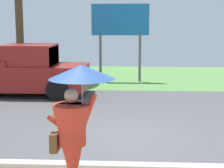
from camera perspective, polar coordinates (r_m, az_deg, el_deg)
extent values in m
cube|color=#4C4C4F|center=(10.93, 2.40, -5.10)|extent=(40.00, 8.00, 0.10)
cube|color=#578642|center=(18.78, 2.77, 1.07)|extent=(40.00, 8.00, 0.10)
cube|color=#B2AD9E|center=(7.10, 1.89, -12.50)|extent=(40.00, 0.24, 0.10)
cone|color=#B22D1E|center=(5.99, -6.10, -9.91)|extent=(0.60, 0.60, 1.45)
cylinder|color=#B22D1E|center=(5.86, -6.17, -6.23)|extent=(0.44, 0.44, 0.65)
sphere|color=tan|center=(5.76, -6.25, -1.77)|extent=(0.22, 0.22, 0.22)
cylinder|color=#B22D1E|center=(5.76, -3.46, -3.66)|extent=(0.24, 0.09, 0.45)
cylinder|color=#B22D1E|center=(5.92, -8.64, -5.80)|extent=(0.29, 0.08, 0.24)
cylinder|color=gray|center=(5.72, -4.60, -1.45)|extent=(0.02, 0.02, 0.75)
cone|color=#33569E|center=(5.67, -4.64, 1.88)|extent=(1.02, 1.02, 0.22)
cylinder|color=gray|center=(5.66, -4.66, 3.08)|extent=(0.02, 0.02, 0.10)
cube|color=beige|center=(5.93, -8.98, -4.80)|extent=(0.02, 0.11, 0.16)
cube|color=brown|center=(5.95, -8.80, -8.83)|extent=(0.12, 0.24, 0.30)
cube|color=maroon|center=(14.36, -14.26, 1.11)|extent=(5.20, 2.00, 0.90)
cube|color=maroon|center=(14.13, -12.45, 4.11)|extent=(1.80, 1.84, 0.90)
cube|color=#2D3842|center=(13.93, -9.07, 4.14)|extent=(0.10, 1.70, 0.77)
cylinder|color=black|center=(14.96, -6.85, 0.51)|extent=(0.76, 0.28, 0.76)
cylinder|color=black|center=(13.03, -8.38, -0.88)|extent=(0.76, 0.28, 0.76)
cylinder|color=slate|center=(17.09, -1.77, 4.12)|extent=(0.12, 0.12, 2.20)
cylinder|color=slate|center=(17.03, 4.29, 4.08)|extent=(0.12, 0.12, 2.20)
cube|color=#1E72B2|center=(16.96, 1.27, 9.84)|extent=(2.60, 0.10, 1.40)
cylinder|color=brown|center=(18.05, -13.98, 8.45)|extent=(0.36, 0.36, 4.91)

